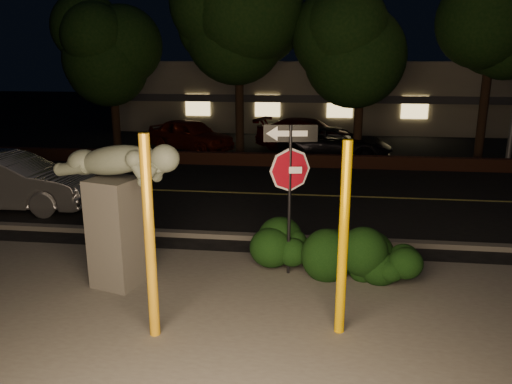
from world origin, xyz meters
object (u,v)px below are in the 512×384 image
(silver_sedan, at_px, (8,181))
(parked_car_darkred, at_px, (309,135))
(sculpture, at_px, (117,198))
(parked_car_red, at_px, (190,135))
(signpost, at_px, (290,170))
(yellow_pole_left, at_px, (150,240))
(yellow_pole_right, at_px, (343,241))
(parked_car_dark, at_px, (335,143))

(silver_sedan, distance_m, parked_car_darkred, 13.37)
(sculpture, relative_size, silver_sedan, 0.57)
(parked_car_red, xyz_separation_m, parked_car_darkred, (5.45, 0.79, -0.01))
(signpost, height_order, silver_sedan, signpost)
(yellow_pole_left, relative_size, parked_car_red, 0.72)
(sculpture, xyz_separation_m, parked_car_darkred, (3.10, 14.96, -0.96))
(yellow_pole_left, bearing_deg, silver_sedan, 136.07)
(yellow_pole_right, bearing_deg, parked_car_dark, 88.90)
(yellow_pole_right, relative_size, signpost, 1.02)
(yellow_pole_left, relative_size, parked_car_darkred, 0.62)
(yellow_pole_left, xyz_separation_m, parked_car_darkred, (1.92, 16.60, -0.84))
(sculpture, xyz_separation_m, silver_sedan, (-5.05, 4.35, -0.90))
(parked_car_red, distance_m, parked_car_darkred, 5.51)
(yellow_pole_left, bearing_deg, parked_car_darkred, 83.39)
(yellow_pole_left, xyz_separation_m, silver_sedan, (-6.23, 6.00, -0.77))
(yellow_pole_right, xyz_separation_m, signpost, (-0.93, 2.09, 0.59))
(signpost, bearing_deg, parked_car_darkred, 81.17)
(parked_car_red, height_order, parked_car_dark, parked_car_red)
(signpost, bearing_deg, parked_car_red, 103.52)
(parked_car_red, bearing_deg, parked_car_darkred, -52.70)
(yellow_pole_right, height_order, parked_car_red, yellow_pole_right)
(silver_sedan, bearing_deg, yellow_pole_left, -135.92)
(parked_car_darkred, bearing_deg, yellow_pole_left, -171.30)
(yellow_pole_left, height_order, signpost, yellow_pole_left)
(sculpture, bearing_deg, silver_sedan, 155.30)
(sculpture, xyz_separation_m, parked_car_red, (-2.35, 14.17, -0.95))
(parked_car_dark, bearing_deg, yellow_pole_right, -170.93)
(sculpture, height_order, silver_sedan, sculpture)
(silver_sedan, height_order, parked_car_dark, silver_sedan)
(sculpture, relative_size, parked_car_dark, 0.58)
(yellow_pole_left, distance_m, sculpture, 2.03)
(sculpture, distance_m, parked_car_dark, 13.73)
(signpost, xyz_separation_m, parked_car_red, (-5.41, 13.28, -1.36))
(parked_car_red, bearing_deg, parked_car_dark, -70.84)
(sculpture, bearing_deg, yellow_pole_left, -38.40)
(yellow_pole_left, height_order, silver_sedan, yellow_pole_left)
(parked_car_darkred, bearing_deg, signpost, -164.86)
(parked_car_dark, bearing_deg, parked_car_darkred, 40.96)
(yellow_pole_left, distance_m, parked_car_red, 16.22)
(silver_sedan, bearing_deg, sculpture, -132.75)
(silver_sedan, xyz_separation_m, parked_car_dark, (9.31, 8.66, -0.13))
(sculpture, relative_size, parked_car_red, 0.63)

